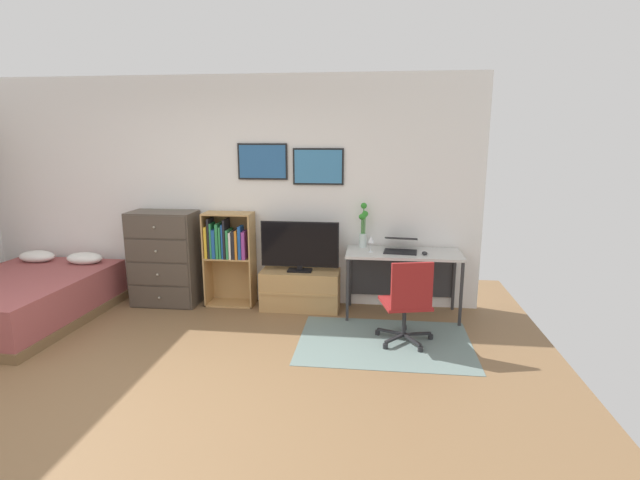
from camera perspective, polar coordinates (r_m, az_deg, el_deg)
name	(u,v)px	position (r m, az deg, el deg)	size (l,w,h in m)	color
ground_plane	(131,401)	(4.16, -21.61, -17.41)	(7.20, 7.20, 0.00)	brown
wall_back_with_posters	(224,191)	(5.90, -11.42, 5.74)	(6.12, 0.09, 2.70)	white
area_rug	(385,342)	(4.88, 7.72, -11.99)	(1.70, 1.20, 0.01)	slate
bed	(22,299)	(6.21, -32.04, -6.01)	(1.50, 1.95, 0.62)	brown
dresser	(165,258)	(6.04, -18.02, -2.09)	(0.78, 0.46, 1.13)	#4C4238
bookshelf	(228,250)	(5.79, -10.92, -1.15)	(0.58, 0.30, 1.12)	tan
tv_stand	(300,290)	(5.67, -2.35, -5.93)	(0.92, 0.41, 0.46)	tan
television	(300,247)	(5.50, -2.44, -0.78)	(0.91, 0.16, 0.59)	black
desk	(403,262)	(5.50, 9.86, -2.66)	(1.27, 0.56, 0.74)	silver
office_chair	(408,300)	(4.70, 10.44, -7.08)	(0.58, 0.57, 0.86)	#232326
laptop	(401,245)	(5.43, 9.63, -0.65)	(0.40, 0.42, 0.16)	black
computer_mouse	(425,253)	(5.32, 12.39, -1.54)	(0.06, 0.10, 0.03)	#262628
bamboo_vase	(363,227)	(5.53, 5.17, 1.61)	(0.11, 0.10, 0.52)	silver
wine_glass	(371,240)	(5.32, 6.11, -0.01)	(0.07, 0.07, 0.18)	silver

